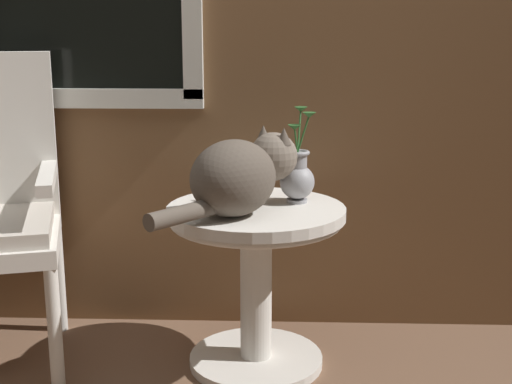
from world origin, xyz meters
The scene contains 3 objects.
wicker_side_table centered at (0.29, 0.29, 0.38)m, with size 0.59×0.59×0.55m.
cat centered at (0.24, 0.20, 0.68)m, with size 0.43×0.50×0.26m.
pewter_vase_with_ivy centered at (0.42, 0.36, 0.65)m, with size 0.12×0.14×0.31m.
Camera 1 is at (0.37, -1.90, 1.12)m, focal length 48.85 mm.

